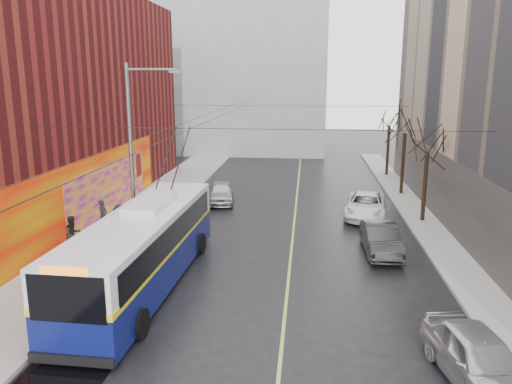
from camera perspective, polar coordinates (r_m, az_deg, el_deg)
ground at (r=15.68m, az=-3.11°, el=-19.18°), size 140.00×140.00×0.00m
sidewalk_left at (r=28.32m, az=-15.46°, el=-4.48°), size 4.00×60.00×0.15m
sidewalk_right at (r=27.30m, az=20.21°, el=-5.47°), size 2.00×60.00×0.15m
lane_line at (r=28.36m, az=4.32°, el=-4.15°), size 0.12×50.00×0.01m
building_far at (r=58.66m, az=-2.15°, el=13.64°), size 20.50×12.10×18.00m
streetlight_pole at (r=24.80m, az=-13.76°, el=4.51°), size 2.65×0.60×9.00m
catenary_wires at (r=28.34m, az=-3.70°, el=8.72°), size 18.00×60.00×0.22m
tree_near at (r=30.08m, az=19.11°, el=5.85°), size 3.20×3.20×6.40m
tree_mid at (r=36.87m, az=16.73°, el=7.64°), size 3.20×3.20×6.68m
tree_far at (r=43.76m, az=15.05°, el=8.36°), size 3.20×3.20×6.57m
puddle at (r=16.73m, az=-20.01°, el=-17.78°), size 2.53×3.25×0.01m
pigeons_flying at (r=24.56m, az=-6.39°, el=10.84°), size 4.02×2.28×1.27m
trolleybus at (r=20.71m, az=-12.74°, el=-6.23°), size 3.22×12.58×5.91m
parked_car_a at (r=15.73m, az=24.09°, el=-17.03°), size 2.58×4.79×1.55m
parked_car_b at (r=24.89m, az=14.08°, el=-5.25°), size 1.67×4.42×1.44m
parked_car_c at (r=31.11m, az=12.44°, el=-1.51°), size 3.16×5.49×1.44m
following_car at (r=33.93m, az=-4.01°, el=-0.04°), size 2.22×4.37×1.43m
pedestrian_a at (r=28.34m, az=-17.08°, el=-2.59°), size 0.49×0.68×1.72m
pedestrian_b at (r=25.29m, az=-20.16°, el=-4.58°), size 1.04×1.11×1.82m
pedestrian_c at (r=26.78m, az=-15.26°, el=-3.28°), size 1.35×1.16×1.81m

